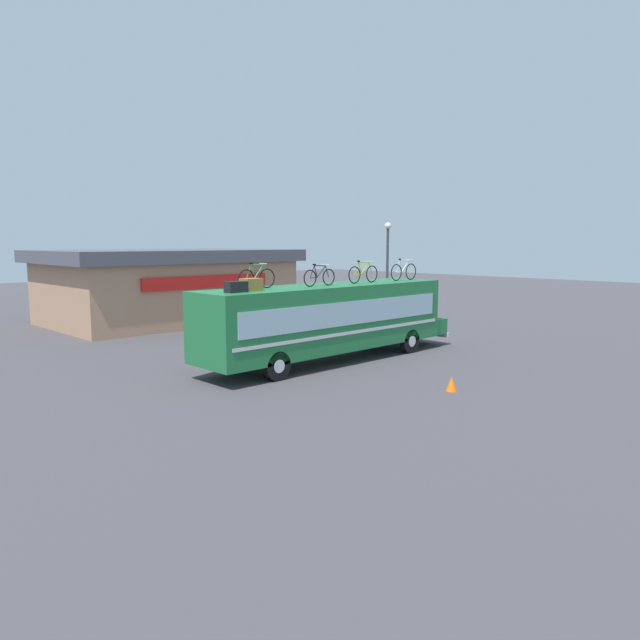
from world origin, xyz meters
The scene contains 11 objects.
ground_plane centered at (0.00, 0.00, 0.00)m, with size 120.00×120.00×0.00m, color #423F44.
bus centered at (0.14, 0.00, 1.80)m, with size 12.75×2.63×3.13m.
luggage_bag_1 centered at (-4.74, -0.37, 3.31)m, with size 0.75×0.40×0.37m, color black.
luggage_bag_2 centered at (-3.88, -0.09, 3.34)m, with size 0.68×0.54×0.43m, color olive.
rooftop_bicycle_1 centered at (-3.24, 0.40, 3.53)m, with size 1.69×0.44×0.97m.
rooftop_bicycle_2 centered at (-0.66, -0.23, 3.49)m, with size 1.67×0.44×0.88m.
rooftop_bicycle_3 centered at (1.91, -0.21, 3.52)m, with size 1.81×0.44×0.95m.
rooftop_bicycle_4 centered at (4.52, -0.30, 3.53)m, with size 1.79×0.44×0.98m.
roadside_building centered at (1.88, 15.85, 2.24)m, with size 14.50×9.40×4.37m.
traffic_cone centered at (-0.46, -6.23, 0.23)m, with size 0.38×0.38×0.47m, color orange.
street_lamp centered at (9.05, 4.38, 3.66)m, with size 0.36×0.36×5.91m.
Camera 1 is at (-16.65, -16.81, 4.82)m, focal length 33.25 mm.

